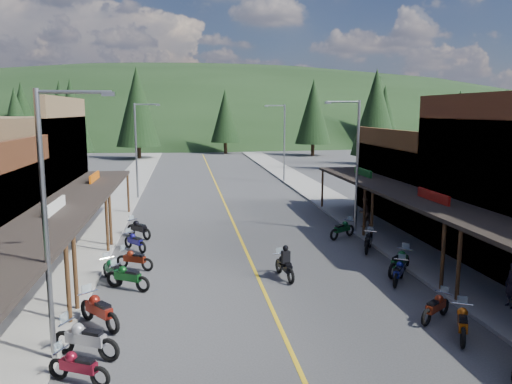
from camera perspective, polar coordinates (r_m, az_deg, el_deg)
name	(u,v)px	position (r m, az deg, el deg)	size (l,w,h in m)	color
ground	(260,283)	(22.04, 0.48, -10.32)	(220.00, 220.00, 0.00)	#38383A
centerline	(224,201)	(41.31, -3.72, -1.04)	(0.15, 90.00, 0.01)	gold
sidewalk_west	(115,203)	(41.55, -15.77, -1.21)	(3.40, 94.00, 0.15)	gray
sidewalk_east	(326,198)	(42.84, 7.96, -0.64)	(3.40, 94.00, 0.15)	gray
shop_west_3	(7,175)	(33.77, -26.53, 1.72)	(10.90, 10.20, 8.20)	brown
shop_east_3	(433,182)	(36.36, 19.57, 1.06)	(10.90, 10.20, 6.20)	#4C2D16
streetlight_0	(50,215)	(15.29, -22.48, -2.49)	(2.16, 0.18, 8.00)	gray
streetlight_1	(138,146)	(42.79, -13.36, 5.11)	(2.16, 0.18, 8.00)	gray
streetlight_2	(355,160)	(30.40, 11.25, 3.57)	(2.16, 0.18, 8.00)	gray
streetlight_3	(283,139)	(51.60, 3.09, 6.02)	(2.16, 0.18, 8.00)	gray
ridge_hill	(194,135)	(155.73, -7.10, 6.50)	(310.00, 140.00, 60.00)	black
pine_1	(60,112)	(92.89, -21.45, 8.56)	(5.88, 5.88, 12.50)	black
pine_2	(137,107)	(78.82, -13.40, 9.47)	(6.72, 6.72, 14.00)	black
pine_3	(225,116)	(86.82, -3.54, 8.67)	(5.04, 5.04, 11.00)	black
pine_4	(313,112)	(83.25, 6.58, 9.12)	(5.88, 5.88, 12.50)	black
pine_5	(379,107)	(99.70, 13.84, 9.37)	(6.72, 6.72, 14.00)	black
pine_6	(459,116)	(97.77, 22.18, 8.08)	(5.04, 5.04, 11.00)	black
pine_7	(22,111)	(100.74, -25.15, 8.33)	(5.88, 5.88, 12.50)	black
pine_8	(16,123)	(63.40, -25.73, 7.10)	(4.48, 4.48, 10.00)	black
pine_9	(384,118)	(70.93, 14.43, 8.18)	(4.93, 4.93, 10.80)	black
pine_10	(72,115)	(72.07, -20.34, 8.23)	(5.38, 5.38, 11.60)	black
pine_11	(376,112)	(62.93, 13.52, 8.85)	(5.82, 5.82, 12.40)	black
bike_west_4	(78,365)	(15.16, -19.63, -18.14)	(0.64, 1.92, 1.09)	maroon
bike_west_5	(86,338)	(16.45, -18.90, -15.46)	(0.75, 2.25, 1.29)	#9F9FA4
bike_west_6	(99,309)	(18.41, -17.51, -12.62)	(0.77, 2.31, 1.32)	maroon
bike_west_7	(128,276)	(21.69, -14.46, -9.27)	(0.70, 2.11, 1.20)	#0D4216
bike_west_8	(112,269)	(22.89, -16.11, -8.45)	(0.66, 1.97, 1.13)	#0C4020
bike_west_9	(135,258)	(24.26, -13.71, -7.38)	(0.64, 1.92, 1.10)	maroon
bike_west_10	(135,241)	(27.44, -13.67, -5.43)	(0.64, 1.92, 1.10)	navy
bike_west_11	(139,228)	(30.09, -13.25, -4.00)	(0.71, 2.13, 1.22)	black
bike_east_5	(462,321)	(18.13, 22.53, -13.50)	(0.69, 2.06, 1.18)	#AD4C0C
bike_east_6	(436,306)	(19.25, 19.86, -12.15)	(0.63, 1.89, 1.08)	maroon
bike_east_7	(399,271)	(22.67, 16.00, -8.66)	(0.64, 1.93, 1.10)	navy
bike_east_8	(399,261)	(23.82, 16.06, -7.56)	(0.74, 2.23, 1.28)	#0C3E1C
bike_east_9	(369,241)	(27.22, 12.74, -5.44)	(0.68, 2.04, 1.16)	black
bike_east_10	(342,228)	(29.65, 9.84, -4.11)	(0.69, 2.08, 1.19)	#0D411E
rider_on_bike	(285,265)	(22.39, 3.30, -8.29)	(1.03, 2.18, 1.60)	black
pedestrian_east_a	(512,285)	(21.06, 27.23, -9.40)	(0.63, 0.42, 1.74)	black
pedestrian_east_b	(365,212)	(32.17, 12.30, -2.24)	(0.91, 0.52, 1.87)	brown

